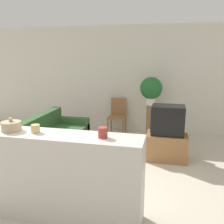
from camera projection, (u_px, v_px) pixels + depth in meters
ground_plane at (61, 195)px, 3.58m from camera, size 14.00×14.00×0.00m
wall_back at (114, 79)px, 6.53m from camera, size 9.00×0.06×2.70m
couch at (54, 140)px, 5.10m from camera, size 0.89×1.66×0.78m
tv_stand at (167, 146)px, 4.79m from camera, size 0.77×0.53×0.50m
television at (168, 120)px, 4.67m from camera, size 0.61×0.42×0.55m
wooden_chair at (118, 114)px, 6.32m from camera, size 0.44×0.44×0.90m
plant_stand at (150, 122)px, 5.97m from camera, size 0.18×0.18×0.82m
potted_plant at (151, 89)px, 5.80m from camera, size 0.52×0.52×0.65m
foreground_counter at (44, 175)px, 3.05m from camera, size 2.42×0.44×1.07m
decorative_bowl at (11, 126)px, 3.01m from camera, size 0.24×0.24×0.17m
candle_jar at (35, 129)px, 2.94m from camera, size 0.10×0.10×0.10m
coffee_tin at (103, 132)px, 2.75m from camera, size 0.11×0.11×0.12m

